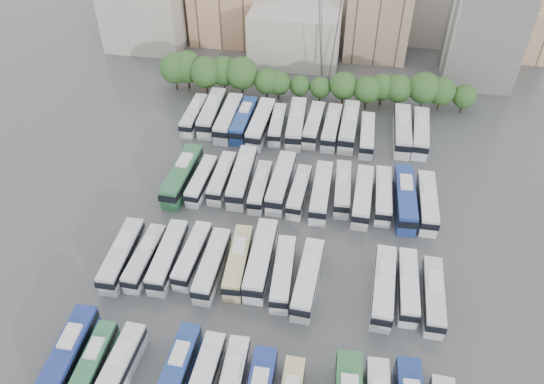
% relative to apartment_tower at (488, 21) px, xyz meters
% --- Properties ---
extents(ground, '(220.00, 220.00, 0.00)m').
position_rel_apartment_tower_xyz_m(ground, '(-34.00, -58.00, -13.00)').
color(ground, '#424447').
rests_on(ground, ground).
extents(tree_line, '(64.39, 8.02, 8.50)m').
position_rel_apartment_tower_xyz_m(tree_line, '(-37.56, -15.86, -8.47)').
color(tree_line, black).
rests_on(tree_line, ground).
extents(city_buildings, '(102.00, 35.00, 20.00)m').
position_rel_apartment_tower_xyz_m(city_buildings, '(-41.46, 13.86, -5.13)').
color(city_buildings, '#9E998E').
rests_on(city_buildings, ground).
extents(apartment_tower, '(14.00, 14.00, 26.00)m').
position_rel_apartment_tower_xyz_m(apartment_tower, '(0.00, 0.00, 0.00)').
color(apartment_tower, silver).
rests_on(apartment_tower, ground).
extents(bus_r0_s0, '(3.12, 12.87, 4.02)m').
position_rel_apartment_tower_xyz_m(bus_r0_s0, '(-55.41, -81.50, -11.03)').
color(bus_r0_s0, navy).
rests_on(bus_r0_s0, ground).
extents(bus_r0_s1, '(2.54, 10.90, 3.41)m').
position_rel_apartment_tower_xyz_m(bus_r0_s1, '(-52.19, -81.96, -11.33)').
color(bus_r0_s1, '#2E6C45').
rests_on(bus_r0_s1, ground).
extents(bus_r0_s2, '(3.11, 11.73, 3.65)m').
position_rel_apartment_tower_xyz_m(bus_r0_s2, '(-48.94, -82.19, -11.21)').
color(bus_r0_s2, silver).
rests_on(bus_r0_s2, ground).
extents(bus_r0_s4, '(2.90, 11.86, 3.70)m').
position_rel_apartment_tower_xyz_m(bus_r0_s4, '(-42.19, -81.21, -11.18)').
color(bus_r0_s4, navy).
rests_on(bus_r0_s4, ground).
extents(bus_r0_s5, '(2.71, 11.36, 3.55)m').
position_rel_apartment_tower_xyz_m(bus_r0_s5, '(-38.89, -81.58, -11.26)').
color(bus_r0_s5, silver).
rests_on(bus_r0_s5, ground).
extents(bus_r1_s0, '(2.88, 12.26, 3.83)m').
position_rel_apartment_tower_xyz_m(bus_r1_s0, '(-55.30, -65.06, -11.12)').
color(bus_r1_s0, silver).
rests_on(bus_r1_s0, ground).
extents(bus_r1_s1, '(2.89, 11.15, 3.47)m').
position_rel_apartment_tower_xyz_m(bus_r1_s1, '(-52.01, -64.85, -11.30)').
color(bus_r1_s1, silver).
rests_on(bus_r1_s1, ground).
extents(bus_r1_s2, '(2.72, 12.06, 3.78)m').
position_rel_apartment_tower_xyz_m(bus_r1_s2, '(-48.85, -64.19, -11.15)').
color(bus_r1_s2, silver).
rests_on(bus_r1_s2, ground).
extents(bus_r1_s3, '(2.99, 11.25, 3.50)m').
position_rel_apartment_tower_xyz_m(bus_r1_s3, '(-45.57, -63.23, -11.28)').
color(bus_r1_s3, silver).
rests_on(bus_r1_s3, ground).
extents(bus_r1_s4, '(2.76, 11.90, 3.72)m').
position_rel_apartment_tower_xyz_m(bus_r1_s4, '(-42.32, -64.68, -11.17)').
color(bus_r1_s4, silver).
rests_on(bus_r1_s4, ground).
extents(bus_r1_s5, '(3.16, 11.89, 3.69)m').
position_rel_apartment_tower_xyz_m(bus_r1_s5, '(-38.92, -63.41, -11.19)').
color(bus_r1_s5, '#C4B986').
rests_on(bus_r1_s5, ground).
extents(bus_r1_s6, '(3.04, 13.24, 4.14)m').
position_rel_apartment_tower_xyz_m(bus_r1_s6, '(-35.84, -62.67, -10.97)').
color(bus_r1_s6, silver).
rests_on(bus_r1_s6, ground).
extents(bus_r1_s7, '(3.12, 11.82, 3.67)m').
position_rel_apartment_tower_xyz_m(bus_r1_s7, '(-32.43, -64.42, -11.20)').
color(bus_r1_s7, silver).
rests_on(bus_r1_s7, ground).
extents(bus_r1_s8, '(3.32, 12.56, 3.91)m').
position_rel_apartment_tower_xyz_m(bus_r1_s8, '(-28.98, -64.92, -11.08)').
color(bus_r1_s8, silver).
rests_on(bus_r1_s8, ground).
extents(bus_r1_s11, '(3.20, 12.57, 3.91)m').
position_rel_apartment_tower_xyz_m(bus_r1_s11, '(-18.93, -64.58, -11.08)').
color(bus_r1_s11, silver).
rests_on(bus_r1_s11, ground).
extents(bus_r1_s12, '(2.62, 11.46, 3.59)m').
position_rel_apartment_tower_xyz_m(bus_r1_s12, '(-15.71, -63.78, -11.24)').
color(bus_r1_s12, white).
rests_on(bus_r1_s12, ground).
extents(bus_r1_s13, '(2.64, 11.51, 3.60)m').
position_rel_apartment_tower_xyz_m(bus_r1_s13, '(-12.49, -64.86, -11.23)').
color(bus_r1_s13, silver).
rests_on(bus_r1_s13, ground).
extents(bus_r2_s1, '(3.54, 13.75, 4.28)m').
position_rel_apartment_tower_xyz_m(bus_r2_s1, '(-52.13, -46.67, -10.90)').
color(bus_r2_s1, '#2B643D').
rests_on(bus_r2_s1, ground).
extents(bus_r2_s2, '(2.91, 10.94, 3.40)m').
position_rel_apartment_tower_xyz_m(bus_r2_s2, '(-48.78, -46.89, -11.33)').
color(bus_r2_s2, white).
rests_on(bus_r2_s2, ground).
extents(bus_r2_s3, '(2.57, 11.24, 3.52)m').
position_rel_apartment_tower_xyz_m(bus_r2_s3, '(-45.64, -45.66, -11.27)').
color(bus_r2_s3, silver).
rests_on(bus_r2_s3, ground).
extents(bus_r2_s4, '(3.16, 13.30, 4.15)m').
position_rel_apartment_tower_xyz_m(bus_r2_s4, '(-42.31, -45.19, -10.96)').
color(bus_r2_s4, silver).
rests_on(bus_r2_s4, ground).
extents(bus_r2_s5, '(2.47, 10.86, 3.40)m').
position_rel_apartment_tower_xyz_m(bus_r2_s5, '(-38.97, -46.83, -11.33)').
color(bus_r2_s5, silver).
rests_on(bus_r2_s5, ground).
extents(bus_r2_s6, '(3.29, 13.09, 4.08)m').
position_rel_apartment_tower_xyz_m(bus_r2_s6, '(-35.74, -45.48, -11.00)').
color(bus_r2_s6, silver).
rests_on(bus_r2_s6, ground).
extents(bus_r2_s7, '(2.93, 11.00, 3.42)m').
position_rel_apartment_tower_xyz_m(bus_r2_s7, '(-32.55, -46.89, -11.32)').
color(bus_r2_s7, silver).
rests_on(bus_r2_s7, ground).
extents(bus_r2_s8, '(2.74, 12.53, 3.93)m').
position_rel_apartment_tower_xyz_m(bus_r2_s8, '(-29.03, -46.72, -11.07)').
color(bus_r2_s8, silver).
rests_on(bus_r2_s8, ground).
extents(bus_r2_s9, '(2.93, 11.59, 3.61)m').
position_rel_apartment_tower_xyz_m(bus_r2_s9, '(-25.72, -45.08, -11.23)').
color(bus_r2_s9, silver).
rests_on(bus_r2_s9, ground).
extents(bus_r2_s10, '(3.04, 12.49, 3.90)m').
position_rel_apartment_tower_xyz_m(bus_r2_s10, '(-22.43, -46.61, -11.09)').
color(bus_r2_s10, silver).
rests_on(bus_r2_s10, ground).
extents(bus_r2_s11, '(2.70, 11.73, 3.67)m').
position_rel_apartment_tower_xyz_m(bus_r2_s11, '(-19.25, -45.69, -11.20)').
color(bus_r2_s11, silver).
rests_on(bus_r2_s11, ground).
extents(bus_r2_s12, '(3.44, 13.59, 4.23)m').
position_rel_apartment_tower_xyz_m(bus_r2_s12, '(-15.82, -46.19, -10.92)').
color(bus_r2_s12, navy).
rests_on(bus_r2_s12, ground).
extents(bus_r2_s13, '(2.82, 12.41, 3.89)m').
position_rel_apartment_tower_xyz_m(bus_r2_s13, '(-12.41, -46.36, -11.09)').
color(bus_r2_s13, silver).
rests_on(bus_r2_s13, ground).
extents(bus_r3_s0, '(2.67, 11.64, 3.64)m').
position_rel_apartment_tower_xyz_m(bus_r3_s0, '(-55.53, -27.98, -11.21)').
color(bus_r3_s0, silver).
rests_on(bus_r3_s0, ground).
extents(bus_r3_s1, '(3.23, 13.53, 4.23)m').
position_rel_apartment_tower_xyz_m(bus_r3_s1, '(-52.26, -26.94, -10.92)').
color(bus_r3_s1, silver).
rests_on(bus_r3_s1, ground).
extents(bus_r3_s2, '(3.05, 13.30, 4.16)m').
position_rel_apartment_tower_xyz_m(bus_r3_s2, '(-48.63, -28.24, -10.96)').
color(bus_r3_s2, silver).
rests_on(bus_r3_s2, ground).
extents(bus_r3_s3, '(3.15, 12.73, 3.97)m').
position_rel_apartment_tower_xyz_m(bus_r3_s3, '(-45.64, -28.26, -11.05)').
color(bus_r3_s3, navy).
rests_on(bus_r3_s3, ground).
extents(bus_r3_s4, '(3.44, 13.51, 4.21)m').
position_rel_apartment_tower_xyz_m(bus_r3_s4, '(-42.23, -29.06, -10.94)').
color(bus_r3_s4, silver).
rests_on(bus_r3_s4, ground).
extents(bus_r3_s5, '(2.86, 11.06, 3.44)m').
position_rel_apartment_tower_xyz_m(bus_r3_s5, '(-39.16, -28.29, -11.31)').
color(bus_r3_s5, silver).
rests_on(bus_r3_s5, ground).
extents(bus_r3_s6, '(3.56, 13.67, 4.25)m').
position_rel_apartment_tower_xyz_m(bus_r3_s6, '(-35.63, -27.92, -10.91)').
color(bus_r3_s6, silver).
rests_on(bus_r3_s6, ground).
extents(bus_r3_s7, '(3.20, 12.20, 3.79)m').
position_rel_apartment_tower_xyz_m(bus_r3_s7, '(-32.34, -27.39, -11.14)').
color(bus_r3_s7, silver).
rests_on(bus_r3_s7, ground).
extents(bus_r3_s8, '(3.14, 12.36, 3.85)m').
position_rel_apartment_tower_xyz_m(bus_r3_s8, '(-28.97, -27.78, -11.11)').
color(bus_r3_s8, silver).
rests_on(bus_r3_s8, ground).
extents(bus_r3_s9, '(3.35, 13.51, 4.21)m').
position_rel_apartment_tower_xyz_m(bus_r3_s9, '(-25.78, -27.20, -10.93)').
color(bus_r3_s9, silver).
rests_on(bus_r3_s9, ground).
extents(bus_r3_s10, '(2.58, 11.51, 3.61)m').
position_rel_apartment_tower_xyz_m(bus_r3_s10, '(-22.36, -29.08, -11.23)').
color(bus_r3_s10, silver).
rests_on(bus_r3_s10, ground).
extents(bus_r3_s12, '(3.01, 13.52, 4.24)m').
position_rel_apartment_tower_xyz_m(bus_r3_s12, '(-15.98, -26.94, -10.92)').
color(bus_r3_s12, silver).
rests_on(bus_r3_s12, ground).
extents(bus_r3_s13, '(3.43, 13.08, 4.07)m').
position_rel_apartment_tower_xyz_m(bus_r3_s13, '(-12.70, -26.96, -11.00)').
color(bus_r3_s13, silver).
rests_on(bus_r3_s13, ground).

